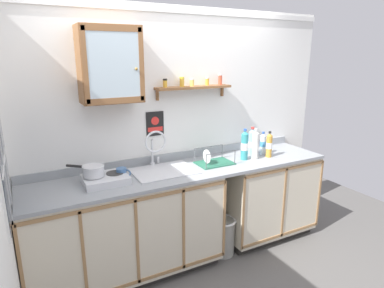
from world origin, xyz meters
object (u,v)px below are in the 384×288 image
Objects in this scene: hot_plate_stove at (105,179)px; wall_cabinet at (110,65)px; sink at (163,172)px; bottle_detergent_teal_0 at (245,145)px; bottle_opaque_white_1 at (255,145)px; dish_rack at (214,162)px; trash_bin at (223,236)px; mug at (122,173)px; bottle_water_clear_4 at (263,144)px; bottle_juice_amber_3 at (269,145)px; saucepan at (93,170)px; bottle_water_blue_2 at (252,142)px; warning_sign at (155,124)px.

hot_plate_stove is 0.96m from wall_cabinet.
sink is 0.91× the size of wall_cabinet.
sink is at bearing 175.68° from bottle_detergent_teal_0.
hot_plate_stove is at bearing 178.14° from bottle_opaque_white_1.
sink reaches higher than hot_plate_stove.
dish_rack is at bearing 175.67° from bottle_detergent_teal_0.
wall_cabinet is (-0.40, 0.13, 0.97)m from sink.
wall_cabinet reaches higher than trash_bin.
sink is 0.40m from mug.
mug reaches higher than trash_bin.
bottle_water_clear_4 is 0.40× the size of wall_cabinet.
saucepan is at bearing 176.96° from bottle_juice_amber_3.
bottle_juice_amber_3 is at bearing -2.37° from hot_plate_stove.
hot_plate_stove is (-0.54, -0.04, 0.04)m from sink.
bottle_opaque_white_1 is at bearing -116.89° from bottle_water_blue_2.
bottle_water_blue_2 is at bearing -11.54° from warning_sign.
warning_sign is (-0.84, 0.32, 0.25)m from bottle_detergent_teal_0.
bottle_water_blue_2 is at bearing 120.43° from bottle_juice_amber_3.
sink reaches higher than mug.
mug is (-0.92, 0.02, 0.03)m from dish_rack.
wall_cabinet reaches higher than bottle_water_clear_4.
bottle_juice_amber_3 reaches higher than bottle_water_clear_4.
bottle_juice_amber_3 is (0.28, -0.05, -0.02)m from bottle_detergent_teal_0.
bottle_detergent_teal_0 is 0.22m from bottle_water_blue_2.
bottle_juice_amber_3 is (1.70, -0.07, 0.10)m from hot_plate_stove.
trash_bin is (0.54, -0.43, -1.14)m from warning_sign.
bottle_detergent_teal_0 is 0.38m from dish_rack.
hot_plate_stove is at bearing -152.38° from warning_sign.
warning_sign reaches higher than sink.
saucepan is at bearing -179.23° from mug.
bottle_opaque_white_1 reaches higher than bottle_juice_amber_3.
mug reaches higher than hot_plate_stove.
bottle_detergent_teal_0 is (1.51, -0.05, 0.03)m from saucepan.
sink is at bearing -18.12° from wall_cabinet.
dish_rack is at bearing 0.26° from hot_plate_stove.
bottle_opaque_white_1 reaches higher than dish_rack.
hot_plate_stove is at bearing 179.12° from bottle_detergent_teal_0.
bottle_opaque_white_1 is 0.82× the size of trash_bin.
sink is 1.78× the size of bottle_opaque_white_1.
wall_cabinet is at bearing 169.60° from dish_rack.
bottle_detergent_teal_0 is at bearing -148.34° from bottle_water_blue_2.
bottle_water_clear_4 is 1.06m from trash_bin.
hot_plate_stove is 1.28× the size of saucepan.
wall_cabinet is (-0.00, 0.15, 0.92)m from mug.
sink reaches higher than dish_rack.
mug is 0.62m from warning_sign.
bottle_opaque_white_1 is 1.05m from warning_sign.
mug is at bearing -177.56° from sink.
hot_plate_stove is 1.37m from trash_bin.
mug is 1.26m from trash_bin.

